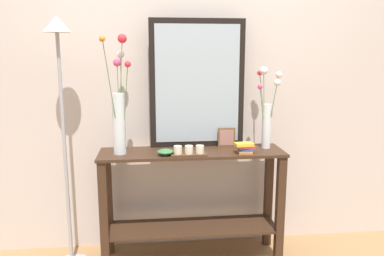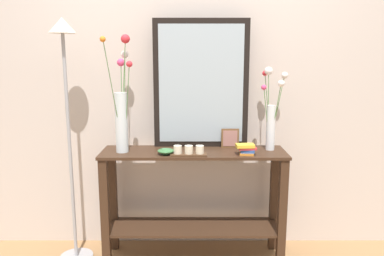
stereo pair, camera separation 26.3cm
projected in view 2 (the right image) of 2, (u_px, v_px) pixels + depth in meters
wall_back at (192, 72)px, 2.85m from camera, size 6.40×0.08×2.70m
console_table at (192, 194)px, 2.73m from camera, size 1.29×0.35×0.81m
mirror_leaning at (199, 84)px, 2.72m from camera, size 0.68×0.03×0.92m
tall_vase_left at (120, 110)px, 2.60m from camera, size 0.18×0.33×0.80m
vase_right at (270, 113)px, 2.67m from camera, size 0.20×0.18×0.58m
candle_tray at (187, 151)px, 2.55m from camera, size 0.24×0.09×0.07m
picture_frame_small at (228, 138)px, 2.76m from camera, size 0.13×0.01×0.14m
decorative_bowl at (164, 151)px, 2.57m from camera, size 0.11×0.11×0.04m
book_stack at (245, 149)px, 2.57m from camera, size 0.14×0.10×0.07m
floor_lamp at (65, 102)px, 2.58m from camera, size 0.24×0.24×1.71m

